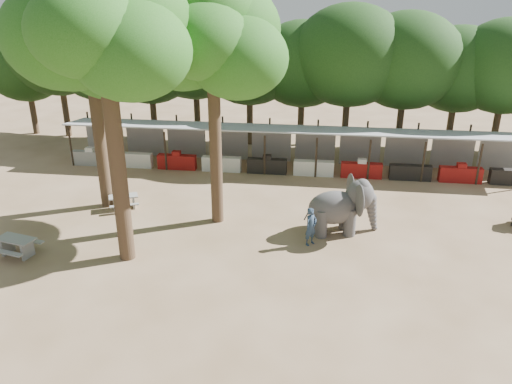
# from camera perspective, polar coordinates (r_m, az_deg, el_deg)

# --- Properties ---
(ground) EXTENTS (100.00, 100.00, 0.00)m
(ground) POSITION_cam_1_polar(r_m,az_deg,el_deg) (18.64, 1.00, -11.73)
(ground) COLOR brown
(ground) RESTS_ON ground
(vendor_stalls) EXTENTS (28.00, 2.99, 2.80)m
(vendor_stalls) POSITION_cam_1_polar(r_m,az_deg,el_deg) (30.66, 4.09, 4.74)
(vendor_stalls) COLOR #9EA0A6
(vendor_stalls) RESTS_ON ground
(yard_tree_left) EXTENTS (7.10, 6.90, 11.02)m
(yard_tree_left) POSITION_cam_1_polar(r_m,az_deg,el_deg) (25.12, -18.78, 16.13)
(yard_tree_left) COLOR #332316
(yard_tree_left) RESTS_ON ground
(yard_tree_center) EXTENTS (7.10, 6.90, 12.04)m
(yard_tree_center) POSITION_cam_1_polar(r_m,az_deg,el_deg) (19.25, -17.34, 17.74)
(yard_tree_center) COLOR #332316
(yard_tree_center) RESTS_ON ground
(yard_tree_back) EXTENTS (7.10, 6.90, 11.36)m
(yard_tree_back) POSITION_cam_1_polar(r_m,az_deg,el_deg) (22.15, -5.31, 17.35)
(yard_tree_back) COLOR #332316
(yard_tree_back) RESTS_ON ground
(backdrop_trees) EXTENTS (46.46, 5.95, 8.33)m
(backdrop_trees) POSITION_cam_1_polar(r_m,az_deg,el_deg) (34.73, 4.90, 14.14)
(backdrop_trees) COLOR #332316
(backdrop_trees) RESTS_ON ground
(elephant) EXTENTS (3.45, 2.54, 2.56)m
(elephant) POSITION_cam_1_polar(r_m,az_deg,el_deg) (22.86, 9.90, -1.62)
(elephant) COLOR #3D3B3B
(elephant) RESTS_ON ground
(handler) EXTENTS (0.71, 0.74, 1.71)m
(handler) POSITION_cam_1_polar(r_m,az_deg,el_deg) (21.74, 6.29, -3.95)
(handler) COLOR #26384C
(handler) RESTS_ON ground
(picnic_table_near) EXTENTS (1.90, 1.77, 0.81)m
(picnic_table_near) POSITION_cam_1_polar(r_m,az_deg,el_deg) (23.14, -25.67, -5.40)
(picnic_table_near) COLOR gray
(picnic_table_near) RESTS_ON ground
(picnic_table_far) EXTENTS (1.82, 1.75, 0.71)m
(picnic_table_far) POSITION_cam_1_polar(r_m,az_deg,el_deg) (26.10, -14.88, -0.91)
(picnic_table_far) COLOR gray
(picnic_table_far) RESTS_ON ground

